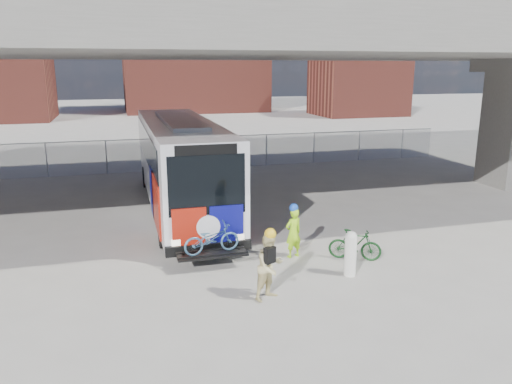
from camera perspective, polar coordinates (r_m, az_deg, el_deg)
name	(u,v)px	position (r m, az deg, el deg)	size (l,w,h in m)	color
ground	(256,235)	(17.22, -0.02, -4.94)	(160.00, 160.00, 0.00)	#9E9991
bus	(180,157)	(20.21, -8.65, 3.92)	(2.67, 12.96, 3.69)	silver
overpass	(228,43)	(20.19, -3.22, 16.69)	(40.00, 16.00, 7.95)	#605E59
chainlink_fence	(198,144)	(28.34, -6.62, 5.46)	(30.00, 0.06, 30.00)	gray
brick_buildings	(160,69)	(64.16, -10.96, 13.62)	(54.00, 22.00, 12.00)	maroon
smokestack	(246,16)	(73.36, -1.16, 19.42)	(2.20, 2.20, 25.00)	maroon
bollard	(351,252)	(14.02, 10.76, -6.75)	(0.33, 0.33, 1.28)	silver
cyclist_hivis	(293,232)	(15.09, 4.29, -4.53)	(0.64, 0.52, 1.68)	#A5ED19
cyclist_tan	(270,266)	(12.39, 1.62, -8.43)	(1.01, 0.93, 1.84)	beige
bike_parked	(355,245)	(15.23, 11.24, -5.93)	(0.44, 1.56, 0.94)	#133D18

